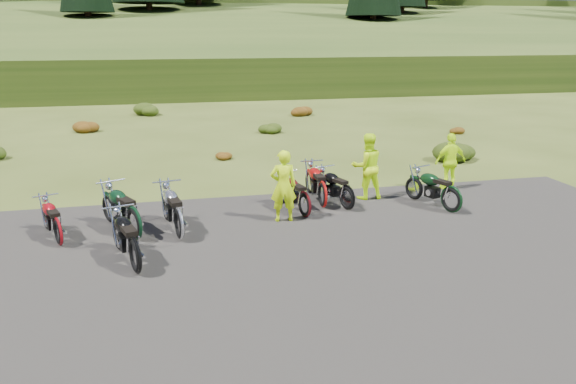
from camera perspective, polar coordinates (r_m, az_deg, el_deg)
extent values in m
plane|color=#3A4818|center=(13.15, -0.41, -5.23)|extent=(300.00, 300.00, 0.00)
cube|color=black|center=(11.36, 1.80, -8.79)|extent=(20.00, 12.00, 0.04)
cube|color=#2C4216|center=(122.09, -12.03, 13.47)|extent=(300.00, 90.00, 9.17)
cylinder|color=black|center=(62.30, -19.59, 16.01)|extent=(0.70, 0.70, 2.20)
cylinder|color=black|center=(68.00, -13.89, 17.38)|extent=(0.70, 0.70, 2.20)
cylinder|color=black|center=(74.25, -9.04, 18.41)|extent=(0.70, 0.70, 2.20)
cylinder|color=black|center=(65.40, 8.61, 16.50)|extent=(0.70, 0.70, 2.20)
cylinder|color=black|center=(73.26, 11.45, 17.24)|extent=(0.70, 0.70, 2.20)
cylinder|color=black|center=(81.27, 13.75, 17.81)|extent=(0.70, 0.70, 2.20)
cylinder|color=black|center=(89.38, 15.65, 18.25)|extent=(0.70, 0.70, 2.20)
ellipsoid|color=maroon|center=(29.12, -19.92, 6.43)|extent=(1.30, 1.30, 0.77)
ellipsoid|color=#1C300C|center=(34.14, -14.08, 8.32)|extent=(1.56, 1.56, 0.92)
ellipsoid|color=maroon|center=(21.76, -6.74, 3.88)|extent=(0.77, 0.77, 0.45)
ellipsoid|color=#1C300C|center=(27.33, -1.92, 6.63)|extent=(1.03, 1.03, 0.61)
ellipsoid|color=maroon|center=(33.06, 1.28, 8.42)|extent=(1.30, 1.30, 0.77)
ellipsoid|color=#1C300C|center=(22.41, 16.65, 4.28)|extent=(1.56, 1.56, 0.92)
ellipsoid|color=maroon|center=(28.39, 16.55, 6.18)|extent=(0.77, 0.77, 0.45)
imported|color=#C4F00C|center=(14.33, -0.48, 0.51)|extent=(0.70, 0.48, 1.87)
imported|color=#C4F00C|center=(16.46, 8.02, 2.51)|extent=(0.95, 0.75, 1.93)
imported|color=#C4F00C|center=(18.02, 16.17, 2.92)|extent=(1.05, 0.48, 1.75)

